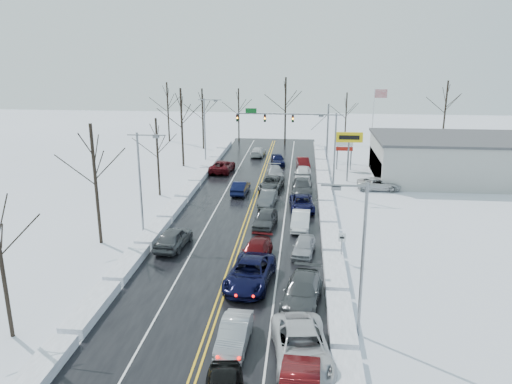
# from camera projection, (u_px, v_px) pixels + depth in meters

# --- Properties ---
(ground) EXTENTS (160.00, 160.00, 0.00)m
(ground) POSITION_uv_depth(u_px,v_px,m) (246.00, 223.00, 46.35)
(ground) COLOR silver
(ground) RESTS_ON ground
(road_surface) EXTENTS (14.00, 84.00, 0.01)m
(road_surface) POSITION_uv_depth(u_px,v_px,m) (248.00, 216.00, 48.26)
(road_surface) COLOR black
(road_surface) RESTS_ON ground
(snow_bank_left) EXTENTS (1.51, 72.00, 0.64)m
(snow_bank_left) POSITION_uv_depth(u_px,v_px,m) (172.00, 213.00, 48.96)
(snow_bank_left) COLOR white
(snow_bank_left) RESTS_ON ground
(snow_bank_right) EXTENTS (1.51, 72.00, 0.64)m
(snow_bank_right) POSITION_uv_depth(u_px,v_px,m) (328.00, 218.00, 47.55)
(snow_bank_right) COLOR white
(snow_bank_right) RESTS_ON ground
(traffic_signal_mast) EXTENTS (13.28, 0.39, 8.00)m
(traffic_signal_mast) POSITION_uv_depth(u_px,v_px,m) (292.00, 121.00, 71.22)
(traffic_signal_mast) COLOR slate
(traffic_signal_mast) RESTS_ON ground
(tires_plus_sign) EXTENTS (3.20, 0.34, 6.00)m
(tires_plus_sign) POSITION_uv_depth(u_px,v_px,m) (349.00, 141.00, 59.25)
(tires_plus_sign) COLOR slate
(tires_plus_sign) RESTS_ON ground
(used_vehicles_sign) EXTENTS (2.20, 0.22, 4.65)m
(used_vehicles_sign) POSITION_uv_depth(u_px,v_px,m) (345.00, 145.00, 65.45)
(used_vehicles_sign) COLOR slate
(used_vehicles_sign) RESTS_ON ground
(speed_limit_sign) EXTENTS (0.55, 0.09, 2.35)m
(speed_limit_sign) POSITION_uv_depth(u_px,v_px,m) (342.00, 242.00, 37.49)
(speed_limit_sign) COLOR slate
(speed_limit_sign) RESTS_ON ground
(flagpole) EXTENTS (1.87, 1.20, 10.00)m
(flagpole) POSITION_uv_depth(u_px,v_px,m) (374.00, 117.00, 71.93)
(flagpole) COLOR silver
(flagpole) RESTS_ON ground
(dealership_building) EXTENTS (20.40, 12.40, 5.30)m
(dealership_building) POSITION_uv_depth(u_px,v_px,m) (459.00, 159.00, 60.57)
(dealership_building) COLOR #A0A09C
(dealership_building) RESTS_ON ground
(streetlight_se) EXTENTS (3.20, 0.25, 9.00)m
(streetlight_se) POSITION_uv_depth(u_px,v_px,m) (360.00, 248.00, 26.89)
(streetlight_se) COLOR slate
(streetlight_se) RESTS_ON ground
(streetlight_ne) EXTENTS (3.20, 0.25, 9.00)m
(streetlight_ne) POSITION_uv_depth(u_px,v_px,m) (333.00, 147.00, 53.64)
(streetlight_ne) COLOR slate
(streetlight_ne) RESTS_ON ground
(streetlight_sw) EXTENTS (3.20, 0.25, 9.00)m
(streetlight_sw) POSITION_uv_depth(u_px,v_px,m) (142.00, 176.00, 41.80)
(streetlight_sw) COLOR slate
(streetlight_sw) RESTS_ON ground
(streetlight_nw) EXTENTS (3.20, 0.25, 9.00)m
(streetlight_nw) POSITION_uv_depth(u_px,v_px,m) (206.00, 125.00, 68.55)
(streetlight_nw) COLOR slate
(streetlight_nw) RESTS_ON ground
(tree_left_b) EXTENTS (4.00, 4.00, 10.00)m
(tree_left_b) POSITION_uv_depth(u_px,v_px,m) (94.00, 161.00, 39.72)
(tree_left_b) COLOR #2D231C
(tree_left_b) RESTS_ON ground
(tree_left_c) EXTENTS (3.40, 3.40, 8.50)m
(tree_left_c) POSITION_uv_depth(u_px,v_px,m) (157.00, 142.00, 53.29)
(tree_left_c) COLOR #2D231C
(tree_left_c) RESTS_ON ground
(tree_left_d) EXTENTS (4.20, 4.20, 10.50)m
(tree_left_d) POSITION_uv_depth(u_px,v_px,m) (181.00, 112.00, 66.33)
(tree_left_d) COLOR #2D231C
(tree_left_d) RESTS_ON ground
(tree_left_e) EXTENTS (3.80, 3.80, 9.50)m
(tree_left_e) POSITION_uv_depth(u_px,v_px,m) (202.00, 107.00, 77.96)
(tree_left_e) COLOR #2D231C
(tree_left_e) RESTS_ON ground
(tree_far_a) EXTENTS (4.00, 4.00, 10.00)m
(tree_far_a) POSITION_uv_depth(u_px,v_px,m) (167.00, 100.00, 84.25)
(tree_far_a) COLOR #2D231C
(tree_far_a) RESTS_ON ground
(tree_far_b) EXTENTS (3.60, 3.60, 9.00)m
(tree_far_b) POSITION_uv_depth(u_px,v_px,m) (239.00, 105.00, 84.29)
(tree_far_b) COLOR #2D231C
(tree_far_b) RESTS_ON ground
(tree_far_c) EXTENTS (4.40, 4.40, 11.00)m
(tree_far_c) POSITION_uv_depth(u_px,v_px,m) (286.00, 98.00, 81.25)
(tree_far_c) COLOR #2D231C
(tree_far_c) RESTS_ON ground
(tree_far_d) EXTENTS (3.40, 3.40, 8.50)m
(tree_far_d) POSITION_uv_depth(u_px,v_px,m) (346.00, 108.00, 82.25)
(tree_far_d) COLOR #2D231C
(tree_far_d) RESTS_ON ground
(tree_far_e) EXTENTS (4.20, 4.20, 10.50)m
(tree_far_e) POSITION_uv_depth(u_px,v_px,m) (446.00, 100.00, 80.85)
(tree_far_e) COLOR #2D231C
(tree_far_e) RESTS_ON ground
(queued_car_1) EXTENTS (1.72, 4.45, 1.44)m
(queued_car_1) POSITION_uv_depth(u_px,v_px,m) (234.00, 345.00, 27.38)
(queued_car_1) COLOR #979A9E
(queued_car_1) RESTS_ON ground
(queued_car_2) EXTENTS (3.46, 6.40, 1.71)m
(queued_car_2) POSITION_uv_depth(u_px,v_px,m) (250.00, 284.00, 34.38)
(queued_car_2) COLOR black
(queued_car_2) RESTS_ON ground
(queued_car_3) EXTENTS (2.61, 5.12, 1.42)m
(queued_car_3) POSITION_uv_depth(u_px,v_px,m) (256.00, 260.00, 38.30)
(queued_car_3) COLOR #4C0A0C
(queued_car_3) RESTS_ON ground
(queued_car_4) EXTENTS (2.34, 4.79, 1.57)m
(queued_car_4) POSITION_uv_depth(u_px,v_px,m) (265.00, 227.00, 45.34)
(queued_car_4) COLOR #3A3C3F
(queued_car_4) RESTS_ON ground
(queued_car_5) EXTENTS (1.87, 4.48, 1.44)m
(queued_car_5) POSITION_uv_depth(u_px,v_px,m) (268.00, 205.00, 51.61)
(queued_car_5) COLOR #46494C
(queued_car_5) RESTS_ON ground
(queued_car_6) EXTENTS (2.94, 5.41, 1.44)m
(queued_car_6) POSITION_uv_depth(u_px,v_px,m) (271.00, 189.00, 57.24)
(queued_car_6) COLOR #393C3E
(queued_car_6) RESTS_ON ground
(queued_car_7) EXTENTS (2.56, 5.13, 1.43)m
(queued_car_7) POSITION_uv_depth(u_px,v_px,m) (275.00, 178.00, 62.06)
(queued_car_7) COLOR #94969B
(queued_car_7) RESTS_ON ground
(queued_car_8) EXTENTS (2.34, 4.66, 1.52)m
(queued_car_8) POSITION_uv_depth(u_px,v_px,m) (278.00, 165.00, 69.04)
(queued_car_8) COLOR black
(queued_car_8) RESTS_ON ground
(queued_car_10) EXTENTS (3.68, 6.52, 1.72)m
(queued_car_10) POSITION_uv_depth(u_px,v_px,m) (301.00, 361.00, 26.01)
(queued_car_10) COLOR silver
(queued_car_10) RESTS_ON ground
(queued_car_11) EXTENTS (2.98, 5.82, 1.62)m
(queued_car_11) POSITION_uv_depth(u_px,v_px,m) (302.00, 303.00, 31.95)
(queued_car_11) COLOR #3E4042
(queued_car_11) RESTS_ON ground
(queued_car_12) EXTENTS (2.12, 4.21, 1.37)m
(queued_car_12) POSITION_uv_depth(u_px,v_px,m) (303.00, 254.00, 39.34)
(queued_car_12) COLOR #9C9EA4
(queued_car_12) RESTS_ON ground
(queued_car_13) EXTENTS (1.77, 4.61, 1.50)m
(queued_car_13) POSITION_uv_depth(u_px,v_px,m) (300.00, 228.00, 45.03)
(queued_car_13) COLOR white
(queued_car_13) RESTS_ON ground
(queued_car_14) EXTENTS (2.71, 5.22, 1.40)m
(queued_car_14) POSITION_uv_depth(u_px,v_px,m) (302.00, 210.00, 50.02)
(queued_car_14) COLOR black
(queued_car_14) RESTS_ON ground
(queued_car_15) EXTENTS (2.33, 5.69, 1.65)m
(queued_car_15) POSITION_uv_depth(u_px,v_px,m) (302.00, 194.00, 55.32)
(queued_car_15) COLOR #383A3C
(queued_car_15) RESTS_ON ground
(queued_car_16) EXTENTS (2.17, 4.93, 1.65)m
(queued_car_16) POSITION_uv_depth(u_px,v_px,m) (303.00, 180.00, 61.29)
(queued_car_16) COLOR white
(queued_car_16) RESTS_ON ground
(queued_car_17) EXTENTS (2.04, 4.50, 1.43)m
(queued_car_17) POSITION_uv_depth(u_px,v_px,m) (303.00, 168.00, 67.08)
(queued_car_17) COLOR #46090B
(queued_car_17) RESTS_ON ground
(oncoming_car_0) EXTENTS (1.79, 4.46, 1.44)m
(oncoming_car_0) POSITION_uv_depth(u_px,v_px,m) (241.00, 194.00, 55.53)
(oncoming_car_0) COLOR black
(oncoming_car_0) RESTS_ON ground
(oncoming_car_1) EXTENTS (3.05, 5.73, 1.53)m
(oncoming_car_1) POSITION_uv_depth(u_px,v_px,m) (223.00, 172.00, 65.16)
(oncoming_car_1) COLOR #48090E
(oncoming_car_1) RESTS_ON ground
(oncoming_car_2) EXTENTS (2.19, 4.76, 1.35)m
(oncoming_car_2) POSITION_uv_depth(u_px,v_px,m) (258.00, 156.00, 74.53)
(oncoming_car_2) COLOR silver
(oncoming_car_2) RESTS_ON ground
(oncoming_car_3) EXTENTS (2.49, 5.10, 1.68)m
(oncoming_car_3) POSITION_uv_depth(u_px,v_px,m) (174.00, 247.00, 40.71)
(oncoming_car_3) COLOR #444649
(oncoming_car_3) RESTS_ON ground
(parked_car_0) EXTENTS (5.10, 2.51, 1.39)m
(parked_car_0) POSITION_uv_depth(u_px,v_px,m) (379.00, 190.00, 57.00)
(parked_car_0) COLOR silver
(parked_car_0) RESTS_ON ground
(parked_car_1) EXTENTS (2.38, 4.86, 1.36)m
(parked_car_1) POSITION_uv_depth(u_px,v_px,m) (399.00, 180.00, 61.16)
(parked_car_1) COLOR #3D3F42
(parked_car_1) RESTS_ON ground
(parked_car_2) EXTENTS (1.95, 4.34, 1.45)m
(parked_car_2) POSITION_uv_depth(u_px,v_px,m) (376.00, 168.00, 67.25)
(parked_car_2) COLOR black
(parked_car_2) RESTS_ON ground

